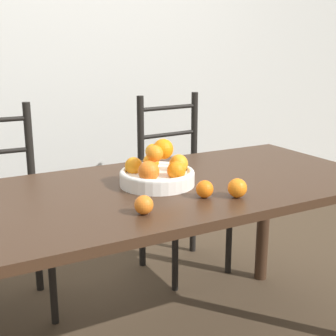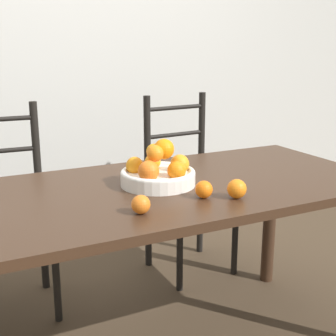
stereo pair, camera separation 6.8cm
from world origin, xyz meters
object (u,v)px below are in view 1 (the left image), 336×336
at_px(orange_loose_1, 144,205).
at_px(chair_right, 181,190).
at_px(fruit_bowl, 158,172).
at_px(orange_loose_2, 205,189).
at_px(orange_loose_0, 237,188).
at_px(chair_left, 0,221).

bearing_deg(orange_loose_1, chair_right, 53.60).
height_order(fruit_bowl, chair_right, chair_right).
xyz_separation_m(orange_loose_2, chair_right, (0.43, 0.91, -0.32)).
xyz_separation_m(orange_loose_0, orange_loose_2, (-0.11, 0.06, -0.00)).
height_order(fruit_bowl, orange_loose_1, fruit_bowl).
relative_size(fruit_bowl, orange_loose_1, 4.64).
bearing_deg(orange_loose_2, chair_right, 64.43).
xyz_separation_m(orange_loose_1, chair_right, (0.70, 0.95, -0.32)).
height_order(chair_left, chair_right, same).
relative_size(fruit_bowl, orange_loose_0, 4.18).
relative_size(orange_loose_2, chair_right, 0.06).
relative_size(orange_loose_0, orange_loose_2, 1.10).
relative_size(fruit_bowl, chair_right, 0.29).
height_order(orange_loose_1, chair_right, chair_right).
height_order(orange_loose_2, chair_left, chair_left).
xyz_separation_m(orange_loose_0, chair_left, (-0.70, 0.96, -0.32)).
bearing_deg(fruit_bowl, orange_loose_1, -125.47).
height_order(orange_loose_2, chair_right, chair_right).
distance_m(fruit_bowl, chair_right, 0.92).
xyz_separation_m(orange_loose_1, orange_loose_2, (0.27, 0.05, 0.00)).
distance_m(orange_loose_0, orange_loose_1, 0.38).
distance_m(fruit_bowl, orange_loose_2, 0.24).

